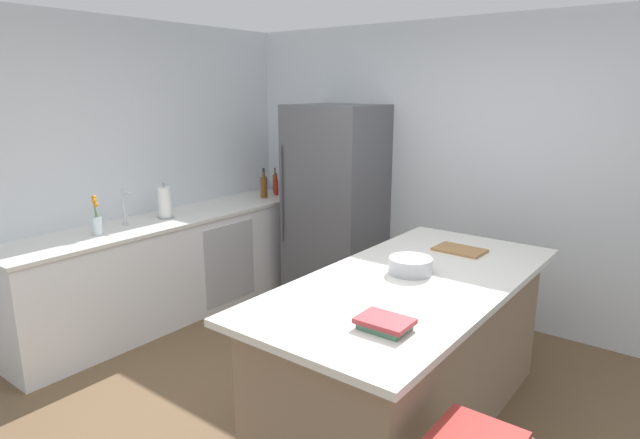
# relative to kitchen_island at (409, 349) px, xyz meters

# --- Properties ---
(ground_plane) EXTENTS (7.20, 7.20, 0.00)m
(ground_plane) POSITION_rel_kitchen_island_xyz_m (-0.39, -0.43, -0.47)
(ground_plane) COLOR brown
(wall_rear) EXTENTS (6.00, 0.10, 2.60)m
(wall_rear) POSITION_rel_kitchen_island_xyz_m (-0.39, 1.82, 0.83)
(wall_rear) COLOR silver
(wall_rear) RESTS_ON ground_plane
(wall_left) EXTENTS (0.10, 6.00, 2.60)m
(wall_left) POSITION_rel_kitchen_island_xyz_m (-2.84, -0.43, 0.83)
(wall_left) COLOR silver
(wall_left) RESTS_ON ground_plane
(counter_run_left) EXTENTS (0.65, 3.04, 0.91)m
(counter_run_left) POSITION_rel_kitchen_island_xyz_m (-2.47, 0.16, -0.02)
(counter_run_left) COLOR white
(counter_run_left) RESTS_ON ground_plane
(kitchen_island) EXTENTS (1.06, 2.25, 0.93)m
(kitchen_island) POSITION_rel_kitchen_island_xyz_m (0.00, 0.00, 0.00)
(kitchen_island) COLOR #8E755B
(kitchen_island) RESTS_ON ground_plane
(refrigerator) EXTENTS (0.84, 0.72, 1.87)m
(refrigerator) POSITION_rel_kitchen_island_xyz_m (-1.59, 1.42, 0.47)
(refrigerator) COLOR #56565B
(refrigerator) RESTS_ON ground_plane
(sink_faucet) EXTENTS (0.15, 0.05, 0.30)m
(sink_faucet) POSITION_rel_kitchen_island_xyz_m (-2.52, -0.26, 0.59)
(sink_faucet) COLOR silver
(sink_faucet) RESTS_ON counter_run_left
(flower_vase) EXTENTS (0.07, 0.07, 0.31)m
(flower_vase) POSITION_rel_kitchen_island_xyz_m (-2.43, -0.57, 0.54)
(flower_vase) COLOR silver
(flower_vase) RESTS_ON counter_run_left
(paper_towel_roll) EXTENTS (0.14, 0.14, 0.31)m
(paper_towel_roll) POSITION_rel_kitchen_island_xyz_m (-2.49, 0.11, 0.57)
(paper_towel_roll) COLOR gray
(paper_towel_roll) RESTS_ON counter_run_left
(vinegar_bottle) EXTENTS (0.05, 0.05, 0.27)m
(vinegar_bottle) POSITION_rel_kitchen_island_xyz_m (-2.52, 1.57, 0.54)
(vinegar_bottle) COLOR #994C23
(vinegar_bottle) RESTS_ON counter_run_left
(hot_sauce_bottle) EXTENTS (0.05, 0.05, 0.23)m
(hot_sauce_bottle) POSITION_rel_kitchen_island_xyz_m (-2.42, 1.47, 0.53)
(hot_sauce_bottle) COLOR red
(hot_sauce_bottle) RESTS_ON counter_run_left
(olive_oil_bottle) EXTENTS (0.06, 0.06, 0.29)m
(olive_oil_bottle) POSITION_rel_kitchen_island_xyz_m (-2.50, 1.38, 0.55)
(olive_oil_bottle) COLOR olive
(olive_oil_bottle) RESTS_ON counter_run_left
(whiskey_bottle) EXTENTS (0.07, 0.07, 0.29)m
(whiskey_bottle) POSITION_rel_kitchen_island_xyz_m (-2.42, 1.29, 0.55)
(whiskey_bottle) COLOR brown
(whiskey_bottle) RESTS_ON counter_run_left
(cookbook_stack) EXTENTS (0.25, 0.18, 0.05)m
(cookbook_stack) POSITION_rel_kitchen_island_xyz_m (0.22, -0.69, 0.49)
(cookbook_stack) COLOR #4C7F60
(cookbook_stack) RESTS_ON kitchen_island
(mixing_bowl) EXTENTS (0.26, 0.26, 0.10)m
(mixing_bowl) POSITION_rel_kitchen_island_xyz_m (-0.06, 0.07, 0.51)
(mixing_bowl) COLOR #B2B5BA
(mixing_bowl) RESTS_ON kitchen_island
(cutting_board) EXTENTS (0.34, 0.23, 0.02)m
(cutting_board) POSITION_rel_kitchen_island_xyz_m (-0.00, 0.68, 0.47)
(cutting_board) COLOR #9E7042
(cutting_board) RESTS_ON kitchen_island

